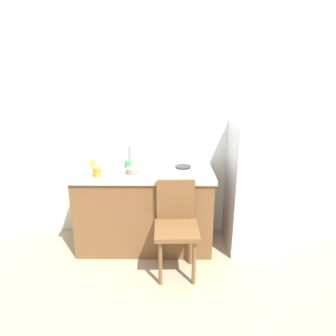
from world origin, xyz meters
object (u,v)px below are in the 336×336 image
object	(u,v)px
cup_orange	(97,172)
cup_green	(128,164)
refrigerator	(256,188)
chair	(176,224)
hotplate	(183,167)
dish_tray	(161,170)
cup_yellow	(93,163)
terracotta_bowl	(132,171)

from	to	relation	value
cup_orange	cup_green	size ratio (longest dim) A/B	1.27
refrigerator	chair	bearing A→B (deg)	-151.21
hotplate	chair	bearing A→B (deg)	-97.86
chair	cup_orange	bearing A→B (deg)	157.83
cup_orange	hotplate	bearing A→B (deg)	18.85
dish_tray	cup_green	bearing A→B (deg)	157.64
chair	cup_orange	size ratio (longest dim) A/B	9.50
chair	hotplate	distance (m)	0.69
chair	cup_green	world-z (taller)	cup_green
chair	cup_yellow	size ratio (longest dim) A/B	12.41
refrigerator	cup_yellow	size ratio (longest dim) A/B	18.83
dish_tray	cup_orange	world-z (taller)	cup_orange
dish_tray	terracotta_bowl	distance (m)	0.29
cup_yellow	terracotta_bowl	bearing A→B (deg)	-26.51
refrigerator	chair	xyz separation A→B (m)	(-0.85, -0.46, -0.18)
refrigerator	cup_orange	xyz separation A→B (m)	(-1.62, -0.18, 0.23)
hotplate	terracotta_bowl	bearing A→B (deg)	-159.01
hotplate	cup_green	xyz separation A→B (m)	(-0.59, -0.00, 0.03)
cup_green	cup_orange	bearing A→B (deg)	-132.33
hotplate	cup_orange	size ratio (longest dim) A/B	1.81
terracotta_bowl	cup_green	size ratio (longest dim) A/B	1.69
chair	hotplate	world-z (taller)	chair
cup_green	chair	bearing A→B (deg)	-48.22
refrigerator	terracotta_bowl	world-z (taller)	refrigerator
refrigerator	terracotta_bowl	size ratio (longest dim) A/B	10.85
dish_tray	cup_yellow	bearing A→B (deg)	166.58
hotplate	cup_green	size ratio (longest dim) A/B	2.31
cup_yellow	cup_orange	world-z (taller)	cup_orange
refrigerator	dish_tray	distance (m)	1.02
dish_tray	terracotta_bowl	size ratio (longest dim) A/B	2.25
chair	dish_tray	distance (m)	0.60
cup_green	cup_yellow	bearing A→B (deg)	175.50
refrigerator	hotplate	distance (m)	0.80
refrigerator	cup_green	size ratio (longest dim) A/B	18.32
dish_tray	cup_yellow	world-z (taller)	cup_yellow
refrigerator	cup_yellow	distance (m)	1.76
chair	cup_green	bearing A→B (deg)	129.69
cup_yellow	cup_orange	bearing A→B (deg)	-68.86
refrigerator	cup_yellow	bearing A→B (deg)	175.45
terracotta_bowl	cup_yellow	xyz separation A→B (m)	(-0.46, 0.23, 0.01)
dish_tray	terracotta_bowl	xyz separation A→B (m)	(-0.29, -0.05, 0.00)
chair	cup_green	size ratio (longest dim) A/B	12.07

